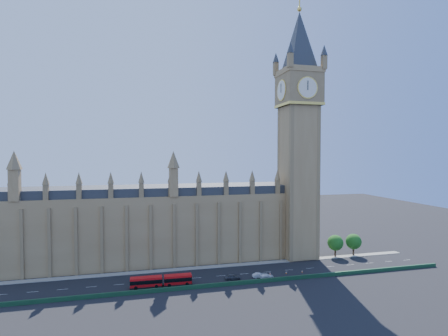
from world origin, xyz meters
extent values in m
plane|color=black|center=(0.00, 0.00, 0.00)|extent=(400.00, 400.00, 0.00)
cube|color=olive|center=(-25.00, 22.00, 12.50)|extent=(120.00, 20.00, 25.00)
cube|color=#2D3035|center=(-25.00, 22.00, 26.50)|extent=(120.00, 18.00, 3.00)
cube|color=olive|center=(38.00, 14.00, 29.00)|extent=(12.00, 12.00, 58.00)
cube|color=olive|center=(38.00, 14.00, 64.00)|extent=(14.00, 14.00, 12.00)
cylinder|color=silver|center=(38.00, 6.85, 64.00)|extent=(7.20, 0.30, 7.20)
cube|color=olive|center=(38.00, 14.00, 71.00)|extent=(14.50, 14.50, 2.00)
pyramid|color=#2D3035|center=(38.00, 14.00, 94.00)|extent=(20.59, 20.59, 22.00)
sphere|color=#F2C64C|center=(38.00, 14.00, 94.80)|extent=(1.80, 1.80, 1.80)
cube|color=#1E4C2D|center=(0.00, -9.00, 0.60)|extent=(160.00, 0.60, 1.20)
cube|color=gray|center=(0.00, 9.50, 0.08)|extent=(160.00, 3.00, 0.16)
cylinder|color=#382619|center=(52.00, 10.00, 2.00)|extent=(0.70, 0.70, 4.00)
sphere|color=#184813|center=(52.00, 10.00, 5.50)|extent=(6.00, 6.00, 6.00)
sphere|color=#184813|center=(52.80, 10.30, 6.10)|extent=(4.38, 4.38, 4.38)
cylinder|color=#382619|center=(60.00, 10.00, 2.00)|extent=(0.70, 0.70, 4.00)
sphere|color=#184813|center=(60.00, 10.00, 5.50)|extent=(6.00, 6.00, 6.00)
sphere|color=#184813|center=(60.80, 10.30, 6.10)|extent=(4.38, 4.38, 4.38)
cube|color=red|center=(-19.98, -4.33, 1.55)|extent=(9.39, 2.87, 3.10)
cube|color=red|center=(-10.57, -4.62, 1.55)|extent=(8.35, 2.84, 3.10)
cube|color=black|center=(-19.98, -4.33, 1.92)|extent=(9.44, 2.92, 1.18)
cube|color=black|center=(-10.57, -4.62, 1.92)|extent=(8.41, 2.89, 1.18)
cylinder|color=black|center=(-15.53, -4.47, 1.40)|extent=(0.90, 2.51, 2.48)
cylinder|color=black|center=(-23.00, -5.54, 0.52)|extent=(1.04, 0.34, 1.03)
cylinder|color=black|center=(-22.92, -2.95, 0.52)|extent=(1.04, 0.34, 1.03)
cylinder|color=black|center=(-17.04, -5.72, 0.52)|extent=(1.04, 0.34, 1.03)
cylinder|color=black|center=(-16.96, -3.13, 0.52)|extent=(1.04, 0.34, 1.03)
cylinder|color=black|center=(-13.25, -5.83, 0.52)|extent=(1.04, 0.34, 1.03)
cylinder|color=black|center=(-13.18, -3.25, 0.52)|extent=(1.04, 0.34, 1.03)
cylinder|color=black|center=(-7.96, -5.99, 0.52)|extent=(1.04, 0.34, 1.03)
cylinder|color=black|center=(-7.88, -3.41, 0.52)|extent=(1.04, 0.34, 1.03)
imported|color=#3E4046|center=(6.95, -4.21, 0.83)|extent=(5.02, 2.42, 1.65)
imported|color=#B9BCC2|center=(15.69, -4.48, 0.75)|extent=(4.55, 1.63, 1.49)
imported|color=white|center=(17.77, -5.53, 0.67)|extent=(4.65, 1.91, 1.35)
cube|color=black|center=(25.59, -3.28, 0.02)|extent=(0.54, 0.54, 0.04)
cone|color=orange|center=(25.59, -3.28, 0.36)|extent=(0.60, 0.60, 0.72)
cylinder|color=white|center=(25.59, -3.28, 0.46)|extent=(0.35, 0.35, 0.12)
cube|color=black|center=(14.00, -2.66, 0.02)|extent=(0.47, 0.47, 0.04)
cone|color=#FF330D|center=(14.00, -2.66, 0.38)|extent=(0.51, 0.51, 0.77)
cylinder|color=white|center=(14.00, -2.66, 0.49)|extent=(0.37, 0.37, 0.13)
cube|color=black|center=(20.05, -2.78, 0.02)|extent=(0.49, 0.49, 0.05)
cone|color=#D8430B|center=(20.05, -2.78, 0.40)|extent=(0.54, 0.54, 0.79)
cylinder|color=white|center=(20.05, -2.78, 0.51)|extent=(0.38, 0.38, 0.14)
cube|color=black|center=(31.39, -3.25, 0.02)|extent=(0.45, 0.45, 0.04)
cone|color=#ED5D0C|center=(31.39, -3.25, 0.32)|extent=(0.50, 0.50, 0.65)
cylinder|color=white|center=(31.39, -3.25, 0.41)|extent=(0.31, 0.31, 0.11)
camera|label=1|loc=(-21.98, -109.71, 39.69)|focal=28.00mm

